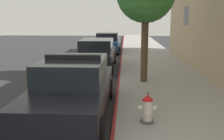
{
  "coord_description": "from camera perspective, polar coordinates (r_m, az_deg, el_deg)",
  "views": [
    {
      "loc": [
        0.22,
        -1.94,
        2.61
      ],
      "look_at": [
        -0.21,
        6.23,
        1.0
      ],
      "focal_mm": 41.46,
      "sensor_mm": 36.0,
      "label": 1
    }
  ],
  "objects": [
    {
      "name": "parked_car_dark_far",
      "position": [
        20.95,
        -0.94,
        6.0
      ],
      "size": [
        1.94,
        4.84,
        1.56
      ],
      "color": "navy",
      "rests_on": "ground"
    },
    {
      "name": "curb_painted_edge",
      "position": [
        12.21,
        1.7,
        -0.89
      ],
      "size": [
        0.08,
        60.0,
        0.14
      ],
      "primitive_type": "cube",
      "color": "maroon",
      "rests_on": "ground"
    },
    {
      "name": "parked_car_silver_ahead",
      "position": [
        13.93,
        -3.41,
        3.39
      ],
      "size": [
        1.94,
        4.84,
        1.56
      ],
      "color": "black",
      "rests_on": "ground"
    },
    {
      "name": "fire_hydrant",
      "position": [
        6.37,
        7.82,
        -8.45
      ],
      "size": [
        0.44,
        0.4,
        0.76
      ],
      "color": "#4C4C51",
      "rests_on": "sidewalk_pavement"
    },
    {
      "name": "sidewalk_pavement",
      "position": [
        12.32,
        10.56,
        -0.97
      ],
      "size": [
        3.71,
        60.0,
        0.14
      ],
      "primitive_type": "cube",
      "color": "gray",
      "rests_on": "ground"
    },
    {
      "name": "ground_plane",
      "position": [
        13.0,
        -16.7,
        -1.38
      ],
      "size": [
        31.82,
        60.0,
        0.2
      ],
      "primitive_type": "cube",
      "color": "#2B2B2D"
    },
    {
      "name": "police_cruiser",
      "position": [
        7.1,
        -8.49,
        -4.22
      ],
      "size": [
        1.94,
        4.84,
        1.68
      ],
      "color": "black",
      "rests_on": "ground"
    }
  ]
}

